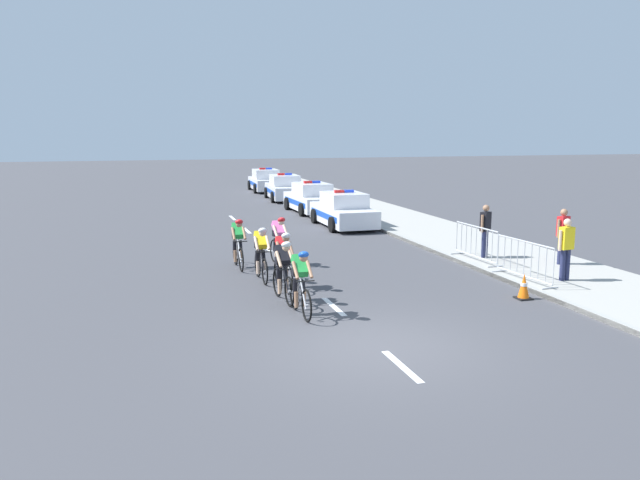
% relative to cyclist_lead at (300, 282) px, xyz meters
% --- Properties ---
extents(ground_plane, '(160.00, 160.00, 0.00)m').
position_rel_cyclist_lead_xyz_m(ground_plane, '(0.94, -2.34, -0.79)').
color(ground_plane, '#424247').
extents(sidewalk_slab, '(3.82, 60.00, 0.12)m').
position_rel_cyclist_lead_xyz_m(sidewalk_slab, '(8.06, 11.66, -0.73)').
color(sidewalk_slab, '#A3A099').
rests_on(sidewalk_slab, ground).
extents(kerb_edge, '(0.16, 60.00, 0.13)m').
position_rel_cyclist_lead_xyz_m(kerb_edge, '(6.23, 11.66, -0.72)').
color(kerb_edge, '#9E9E99').
rests_on(kerb_edge, ground).
extents(lane_markings_centre, '(0.14, 21.60, 0.01)m').
position_rel_cyclist_lead_xyz_m(lane_markings_centre, '(0.94, 6.50, -0.78)').
color(lane_markings_centre, white).
rests_on(lane_markings_centre, ground).
extents(cyclist_lead, '(0.42, 1.72, 1.56)m').
position_rel_cyclist_lead_xyz_m(cyclist_lead, '(0.00, 0.00, 0.00)').
color(cyclist_lead, black).
rests_on(cyclist_lead, ground).
extents(cyclist_second, '(0.44, 1.72, 1.56)m').
position_rel_cyclist_lead_xyz_m(cyclist_second, '(-0.09, 1.28, 0.00)').
color(cyclist_second, black).
rests_on(cyclist_second, ground).
extents(cyclist_third, '(0.43, 1.72, 1.56)m').
position_rel_cyclist_lead_xyz_m(cyclist_third, '(0.20, 2.55, 0.00)').
color(cyclist_third, black).
rests_on(cyclist_third, ground).
extents(cyclist_fourth, '(0.42, 1.72, 1.56)m').
position_rel_cyclist_lead_xyz_m(cyclist_fourth, '(-0.20, 3.55, 0.00)').
color(cyclist_fourth, black).
rests_on(cyclist_fourth, ground).
extents(cyclist_fifth, '(0.42, 1.72, 1.56)m').
position_rel_cyclist_lead_xyz_m(cyclist_fifth, '(-0.55, 5.34, 0.00)').
color(cyclist_fifth, black).
rests_on(cyclist_fifth, ground).
extents(cyclist_sixth, '(0.45, 1.72, 1.56)m').
position_rel_cyclist_lead_xyz_m(cyclist_sixth, '(0.72, 5.41, 0.00)').
color(cyclist_sixth, black).
rests_on(cyclist_sixth, ground).
extents(police_car_nearest, '(2.01, 4.40, 1.59)m').
position_rel_cyclist_lead_xyz_m(police_car_nearest, '(5.10, 12.39, -0.11)').
color(police_car_nearest, white).
rests_on(police_car_nearest, ground).
extents(police_car_second, '(2.10, 4.45, 1.59)m').
position_rel_cyclist_lead_xyz_m(police_car_second, '(5.10, 17.50, -0.11)').
color(police_car_second, white).
rests_on(police_car_second, ground).
extents(police_car_third, '(2.21, 4.50, 1.59)m').
position_rel_cyclist_lead_xyz_m(police_car_third, '(5.10, 23.49, -0.11)').
color(police_car_third, white).
rests_on(police_car_third, ground).
extents(police_car_furthest, '(2.12, 4.46, 1.59)m').
position_rel_cyclist_lead_xyz_m(police_car_furthest, '(5.10, 29.17, -0.11)').
color(police_car_furthest, white).
rests_on(police_car_furthest, ground).
extents(crowd_barrier_front, '(0.66, 2.32, 1.07)m').
position_rel_cyclist_lead_xyz_m(crowd_barrier_front, '(6.51, 1.19, -0.14)').
color(crowd_barrier_front, '#B7BABF').
rests_on(crowd_barrier_front, sidewalk_slab).
extents(crowd_barrier_middle, '(0.59, 2.32, 1.07)m').
position_rel_cyclist_lead_xyz_m(crowd_barrier_middle, '(6.62, 3.90, -0.14)').
color(crowd_barrier_middle, '#B7BABF').
rests_on(crowd_barrier_middle, sidewalk_slab).
extents(traffic_cone_near, '(0.36, 0.36, 0.64)m').
position_rel_cyclist_lead_xyz_m(traffic_cone_near, '(5.63, -0.14, -0.48)').
color(traffic_cone_near, black).
rests_on(traffic_cone_near, ground).
extents(spectator_closest, '(0.52, 0.32, 1.68)m').
position_rel_cyclist_lead_xyz_m(spectator_closest, '(8.81, 2.68, 0.30)').
color(spectator_closest, '#23284C').
rests_on(spectator_closest, sidewalk_slab).
extents(spectator_middle, '(0.53, 0.27, 1.68)m').
position_rel_cyclist_lead_xyz_m(spectator_middle, '(7.54, 0.85, 0.30)').
color(spectator_middle, '#23284C').
rests_on(spectator_middle, sidewalk_slab).
extents(spectator_back, '(0.48, 0.38, 1.68)m').
position_rel_cyclist_lead_xyz_m(spectator_back, '(7.12, 4.25, 0.30)').
color(spectator_back, '#23284C').
rests_on(spectator_back, sidewalk_slab).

